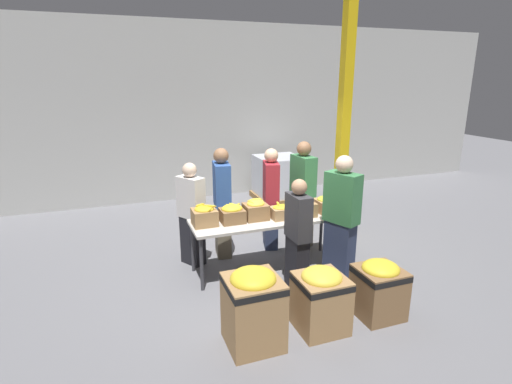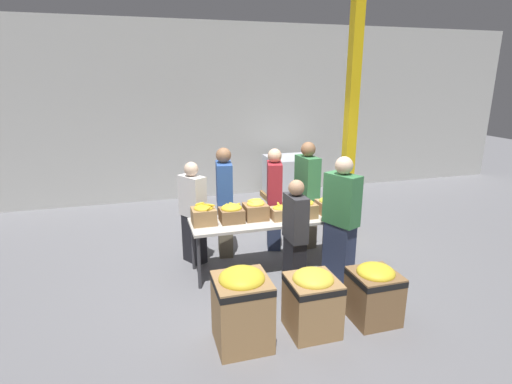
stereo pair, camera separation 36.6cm
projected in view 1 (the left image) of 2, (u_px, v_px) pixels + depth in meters
name	position (u px, v px, depth m)	size (l,w,h in m)	color
ground_plane	(267.00, 268.00, 6.06)	(30.00, 30.00, 0.00)	slate
wall_back	(203.00, 113.00, 9.21)	(16.00, 0.08, 4.00)	#B7B7B2
sorting_table	(268.00, 222.00, 5.85)	(2.26, 0.72, 0.80)	beige
banana_box_0	(204.00, 215.00, 5.54)	(0.33, 0.32, 0.30)	#A37A4C
banana_box_1	(232.00, 213.00, 5.65)	(0.34, 0.31, 0.27)	olive
banana_box_2	(256.00, 210.00, 5.78)	(0.33, 0.31, 0.30)	olive
banana_box_3	(282.00, 211.00, 5.81)	(0.33, 0.28, 0.23)	tan
banana_box_4	(303.00, 207.00, 5.92)	(0.33, 0.30, 0.27)	#A37A4C
banana_box_5	(327.00, 204.00, 6.10)	(0.34, 0.32, 0.26)	tan
volunteer_0	(222.00, 203.00, 6.29)	(0.30, 0.50, 1.76)	#6B604C
volunteer_1	(341.00, 219.00, 5.54)	(0.41, 0.54, 1.79)	#2D3856
volunteer_2	(271.00, 199.00, 6.61)	(0.34, 0.50, 1.69)	#2D3856
volunteer_3	(303.00, 194.00, 6.72)	(0.28, 0.50, 1.79)	#6B604C
volunteer_4	(192.00, 215.00, 6.01)	(0.41, 0.48, 1.59)	black
volunteer_5	(298.00, 236.00, 5.28)	(0.22, 0.42, 1.54)	black
donation_bin_0	(253.00, 305.00, 4.21)	(0.57, 0.57, 0.88)	#A37A4C
donation_bin_1	(321.00, 297.00, 4.50)	(0.54, 0.54, 0.75)	#A37A4C
donation_bin_2	(379.00, 287.00, 4.76)	(0.52, 0.52, 0.71)	olive
support_pillar	(344.00, 124.00, 6.94)	(0.18, 0.18, 4.00)	yellow
pallet_stack_0	(279.00, 179.00, 9.34)	(1.09, 1.09, 1.03)	olive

